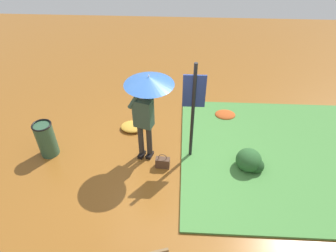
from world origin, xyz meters
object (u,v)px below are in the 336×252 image
at_px(person_with_umbrella, 147,97).
at_px(trash_bin, 46,139).
at_px(handbag, 163,162).
at_px(info_sign_post, 193,102).

xyz_separation_m(person_with_umbrella, trash_bin, (-2.24, -0.06, -1.13)).
xyz_separation_m(handbag, trash_bin, (-2.56, 0.28, 0.29)).
bearing_deg(person_with_umbrella, handbag, -47.44).
bearing_deg(trash_bin, info_sign_post, 1.67).
height_order(handbag, trash_bin, trash_bin).
distance_m(handbag, trash_bin, 2.60).
distance_m(info_sign_post, handbag, 1.49).
xyz_separation_m(person_with_umbrella, handbag, (0.32, -0.35, -1.42)).
bearing_deg(person_with_umbrella, info_sign_post, 1.77).
bearing_deg(handbag, person_with_umbrella, 132.56).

